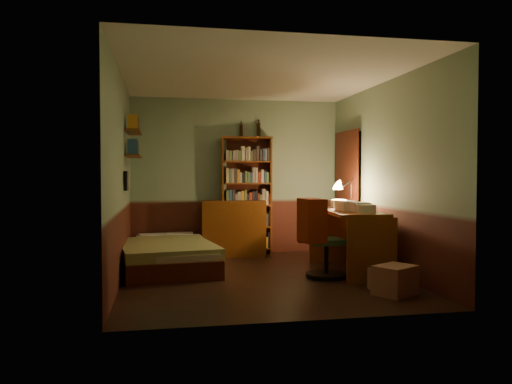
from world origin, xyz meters
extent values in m
cube|color=black|center=(0.00, 0.00, -0.01)|extent=(3.50, 4.00, 0.02)
cube|color=silver|center=(0.00, 0.00, 2.61)|extent=(3.50, 4.00, 0.02)
cube|color=gray|center=(0.00, 2.01, 1.30)|extent=(3.50, 0.02, 2.60)
cube|color=gray|center=(-1.76, 0.00, 1.30)|extent=(0.02, 4.00, 2.60)
cube|color=gray|center=(1.76, 0.00, 1.30)|extent=(0.02, 4.00, 2.60)
cube|color=gray|center=(0.00, -2.01, 1.30)|extent=(3.50, 0.02, 2.60)
cube|color=black|center=(1.72, 1.30, 1.00)|extent=(0.06, 0.90, 2.00)
cube|color=#39130A|center=(1.69, 1.30, 1.00)|extent=(0.02, 0.98, 2.08)
cube|color=#7E8E4F|center=(-1.19, 0.90, 0.33)|extent=(1.39, 2.31, 0.66)
cube|color=#612F0F|center=(-0.08, 1.76, 0.46)|extent=(1.08, 0.64, 0.91)
cube|color=#B2B2B7|center=(0.00, 1.89, 0.98)|extent=(0.29, 0.25, 0.13)
cube|color=#612F0F|center=(0.15, 1.85, 0.98)|extent=(0.87, 0.36, 1.96)
cylinder|color=black|center=(0.07, 1.96, 2.07)|extent=(0.07, 0.07, 0.21)
cylinder|color=black|center=(0.37, 1.96, 2.08)|extent=(0.07, 0.07, 0.24)
cube|color=#612F0F|center=(1.26, 0.10, 0.42)|extent=(0.80, 1.64, 0.85)
cube|color=silver|center=(1.32, 0.64, 0.91)|extent=(0.26, 0.32, 0.11)
cone|color=black|center=(1.55, 0.74, 1.13)|extent=(0.17, 0.17, 0.55)
cube|color=#355D3B|center=(0.84, -0.19, 0.45)|extent=(0.46, 0.41, 0.89)
cube|color=maroon|center=(0.83, 0.00, 1.17)|extent=(0.41, 0.53, 0.55)
cube|color=#612F0F|center=(-1.64, 1.10, 1.60)|extent=(0.20, 0.90, 0.03)
cube|color=#612F0F|center=(-1.64, 1.10, 1.95)|extent=(0.20, 0.90, 0.03)
cube|color=black|center=(-1.72, 0.60, 1.25)|extent=(0.04, 0.32, 0.26)
cube|color=#99654F|center=(1.29, -1.23, 0.16)|extent=(0.55, 0.52, 0.33)
cube|color=#99654F|center=(1.27, -1.03, 0.12)|extent=(0.37, 0.32, 0.24)
camera|label=1|loc=(-1.25, -6.34, 1.33)|focal=35.00mm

